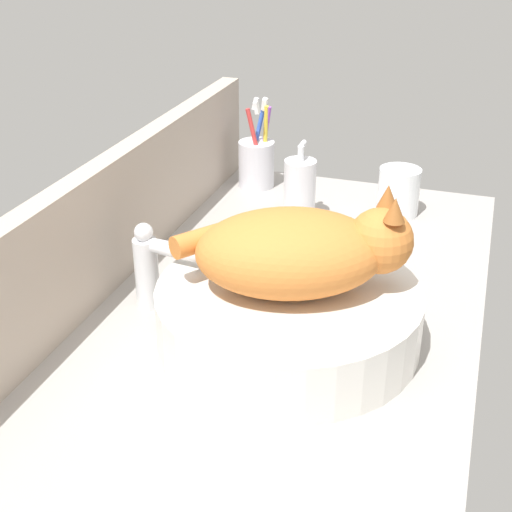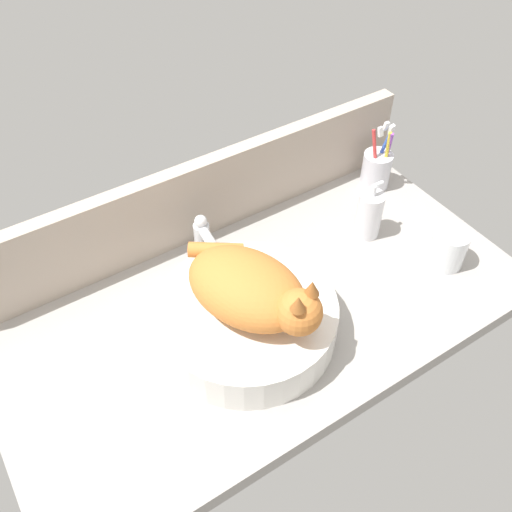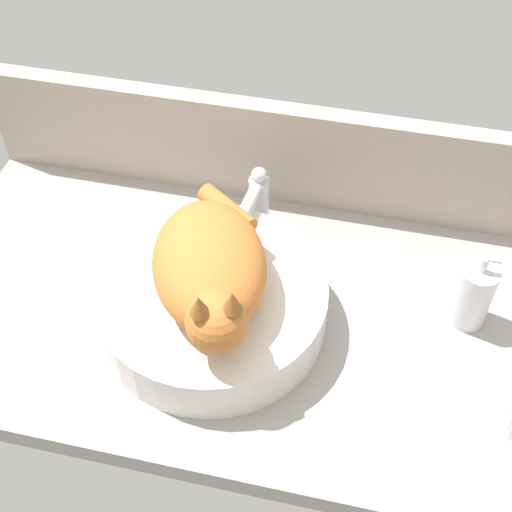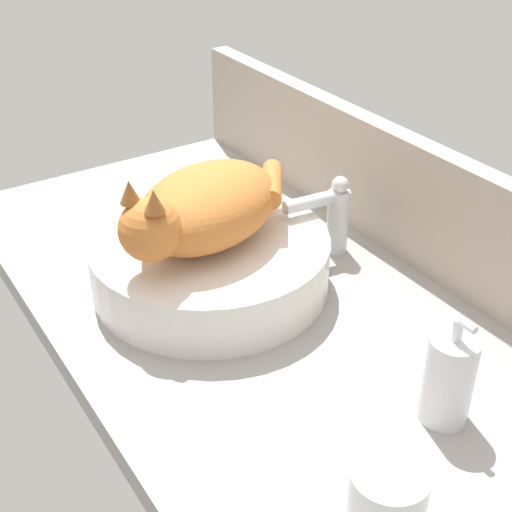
# 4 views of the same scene
# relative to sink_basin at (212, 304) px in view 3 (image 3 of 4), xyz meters

# --- Properties ---
(ground_plane) EXTENTS (1.14, 0.59, 0.04)m
(ground_plane) POSITION_rel_sink_basin_xyz_m (0.06, 0.04, -0.06)
(ground_plane) COLOR #9E9993
(backsplash_panel) EXTENTS (1.14, 0.04, 0.20)m
(backsplash_panel) POSITION_rel_sink_basin_xyz_m (0.06, 0.32, 0.06)
(backsplash_panel) COLOR #AD9E8E
(backsplash_panel) RESTS_ON ground_plane
(sink_basin) EXTENTS (0.36, 0.36, 0.08)m
(sink_basin) POSITION_rel_sink_basin_xyz_m (0.00, 0.00, 0.00)
(sink_basin) COLOR silver
(sink_basin) RESTS_ON ground_plane
(cat) EXTENTS (0.25, 0.31, 0.14)m
(cat) POSITION_rel_sink_basin_xyz_m (0.01, -0.01, 0.10)
(cat) COLOR #CC7533
(cat) RESTS_ON sink_basin
(faucet) EXTENTS (0.04, 0.12, 0.14)m
(faucet) POSITION_rel_sink_basin_xyz_m (0.02, 0.22, 0.03)
(faucet) COLOR silver
(faucet) RESTS_ON ground_plane
(soap_dispenser) EXTENTS (0.06, 0.06, 0.15)m
(soap_dispenser) POSITION_rel_sink_basin_xyz_m (0.40, 0.09, 0.02)
(soap_dispenser) COLOR silver
(soap_dispenser) RESTS_ON ground_plane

